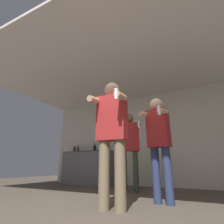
# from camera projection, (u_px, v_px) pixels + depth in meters

# --- Properties ---
(wall_back) EXTENTS (7.00, 0.06, 2.55)m
(wall_back) POSITION_uv_depth(u_px,v_px,m) (158.00, 137.00, 4.80)
(wall_back) COLOR beige
(wall_back) RESTS_ON ground_plane
(ceiling_slab) EXTENTS (7.00, 3.90, 0.05)m
(ceiling_slab) POSITION_uv_depth(u_px,v_px,m) (135.00, 65.00, 3.73)
(ceiling_slab) COLOR silver
(ceiling_slab) RESTS_ON wall_back
(counter) EXTENTS (1.62, 0.63, 0.93)m
(counter) POSITION_uv_depth(u_px,v_px,m) (89.00, 168.00, 5.16)
(counter) COLOR slate
(counter) RESTS_ON ground_plane
(bottle_dark_rum) EXTENTS (0.09, 0.09, 0.24)m
(bottle_dark_rum) POSITION_uv_depth(u_px,v_px,m) (74.00, 150.00, 5.63)
(bottle_dark_rum) COLOR #563314
(bottle_dark_rum) RESTS_ON counter
(bottle_brown_liquor) EXTENTS (0.07, 0.07, 0.24)m
(bottle_brown_liquor) POSITION_uv_depth(u_px,v_px,m) (78.00, 149.00, 5.57)
(bottle_brown_liquor) COLOR #194723
(bottle_brown_liquor) RESTS_ON counter
(bottle_green_wine) EXTENTS (0.09, 0.09, 0.25)m
(bottle_green_wine) POSITION_uv_depth(u_px,v_px,m) (95.00, 148.00, 5.29)
(bottle_green_wine) COLOR black
(bottle_green_wine) RESTS_ON counter
(person_woman_foreground) EXTENTS (0.49, 0.45, 1.67)m
(person_woman_foreground) POSITION_uv_depth(u_px,v_px,m) (112.00, 132.00, 2.34)
(person_woman_foreground) COLOR #75664C
(person_woman_foreground) RESTS_ON ground_plane
(person_man_side) EXTENTS (0.42, 0.47, 1.58)m
(person_man_side) POSITION_uv_depth(u_px,v_px,m) (159.00, 138.00, 2.69)
(person_man_side) COLOR navy
(person_man_side) RESTS_ON ground_plane
(person_spectator_back) EXTENTS (0.63, 0.64, 1.67)m
(person_spectator_back) POSITION_uv_depth(u_px,v_px,m) (129.00, 141.00, 3.83)
(person_spectator_back) COLOR #38422D
(person_spectator_back) RESTS_ON ground_plane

